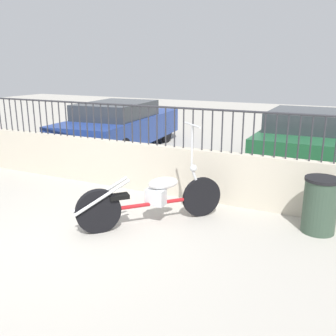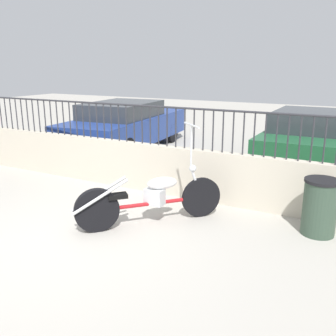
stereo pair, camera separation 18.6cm
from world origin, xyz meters
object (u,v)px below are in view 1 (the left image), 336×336
trash_bin (320,205)px  car_green (308,138)px  car_blue (120,125)px  motorcycle_red (146,199)px

trash_bin → car_green: 3.74m
car_blue → car_green: 4.87m
trash_bin → motorcycle_red: bearing=-159.5°
car_green → trash_bin: bearing=-170.7°
trash_bin → car_green: size_ratio=0.19×
trash_bin → car_blue: 6.35m
motorcycle_red → car_green: (1.72, 4.54, 0.28)m
car_blue → car_green: car_blue is taller
car_blue → car_green: bearing=-90.2°
trash_bin → car_blue: size_ratio=0.17×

